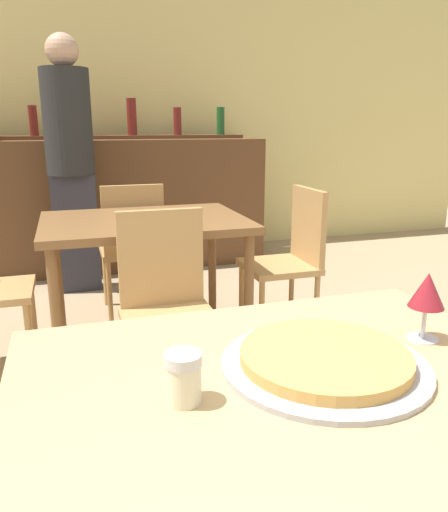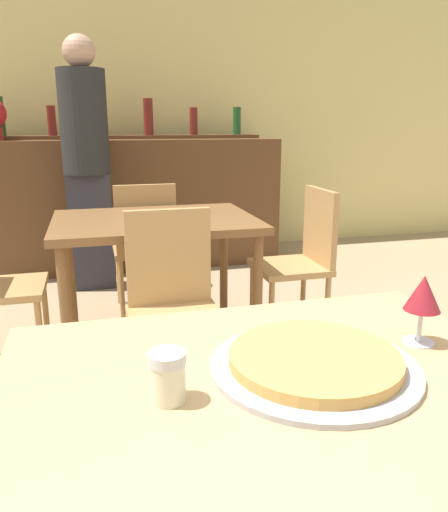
{
  "view_description": "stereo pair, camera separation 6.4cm",
  "coord_description": "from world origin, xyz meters",
  "px_view_note": "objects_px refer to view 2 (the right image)",
  "views": [
    {
      "loc": [
        -0.38,
        -0.81,
        1.24
      ],
      "look_at": [
        0.04,
        0.55,
        0.86
      ],
      "focal_mm": 35.0,
      "sensor_mm": 36.0,
      "label": 1
    },
    {
      "loc": [
        -0.32,
        -0.82,
        1.24
      ],
      "look_at": [
        0.04,
        0.55,
        0.86
      ],
      "focal_mm": 35.0,
      "sensor_mm": 36.0,
      "label": 2
    }
  ],
  "objects_px": {
    "pizza_tray": "(314,362)",
    "wine_glass": "(423,295)",
    "chair_far_side_right": "(303,254)",
    "person_standing": "(86,156)",
    "cheese_shaker": "(168,376)",
    "chair_far_side_front": "(173,298)",
    "chair_far_side_back": "(145,241)"
  },
  "relations": [
    {
      "from": "chair_far_side_right",
      "to": "person_standing",
      "type": "bearing_deg",
      "value": -136.17
    },
    {
      "from": "person_standing",
      "to": "wine_glass",
      "type": "height_order",
      "value": "person_standing"
    },
    {
      "from": "chair_far_side_right",
      "to": "pizza_tray",
      "type": "height_order",
      "value": "chair_far_side_right"
    },
    {
      "from": "chair_far_side_right",
      "to": "cheese_shaker",
      "type": "bearing_deg",
      "value": -30.29
    },
    {
      "from": "pizza_tray",
      "to": "wine_glass",
      "type": "bearing_deg",
      "value": 11.13
    },
    {
      "from": "pizza_tray",
      "to": "cheese_shaker",
      "type": "height_order",
      "value": "cheese_shaker"
    },
    {
      "from": "pizza_tray",
      "to": "person_standing",
      "type": "relative_size",
      "value": 0.23
    },
    {
      "from": "pizza_tray",
      "to": "person_standing",
      "type": "distance_m",
      "value": 3.07
    },
    {
      "from": "chair_far_side_front",
      "to": "wine_glass",
      "type": "distance_m",
      "value": 1.27
    },
    {
      "from": "chair_far_side_back",
      "to": "chair_far_side_right",
      "type": "xyz_separation_m",
      "value": [
        0.86,
        -0.57,
        0.0
      ]
    },
    {
      "from": "chair_far_side_back",
      "to": "chair_far_side_front",
      "type": "bearing_deg",
      "value": 90.0
    },
    {
      "from": "chair_far_side_right",
      "to": "cheese_shaker",
      "type": "xyz_separation_m",
      "value": [
        -1.06,
        -1.82,
        0.31
      ]
    },
    {
      "from": "chair_far_side_front",
      "to": "wine_glass",
      "type": "xyz_separation_m",
      "value": [
        0.38,
        -1.16,
        0.37
      ]
    },
    {
      "from": "chair_far_side_back",
      "to": "wine_glass",
      "type": "relative_size",
      "value": 5.53
    },
    {
      "from": "chair_far_side_back",
      "to": "cheese_shaker",
      "type": "relative_size",
      "value": 9.43
    },
    {
      "from": "cheese_shaker",
      "to": "chair_far_side_right",
      "type": "bearing_deg",
      "value": 59.71
    },
    {
      "from": "chair_far_side_back",
      "to": "pizza_tray",
      "type": "relative_size",
      "value": 2.1
    },
    {
      "from": "pizza_tray",
      "to": "wine_glass",
      "type": "relative_size",
      "value": 2.64
    },
    {
      "from": "chair_far_side_front",
      "to": "chair_far_side_back",
      "type": "bearing_deg",
      "value": 90.0
    },
    {
      "from": "chair_far_side_front",
      "to": "chair_far_side_back",
      "type": "height_order",
      "value": "same"
    },
    {
      "from": "chair_far_side_back",
      "to": "pizza_tray",
      "type": "bearing_deg",
      "value": 92.35
    },
    {
      "from": "chair_far_side_front",
      "to": "cheese_shaker",
      "type": "bearing_deg",
      "value": -99.27
    },
    {
      "from": "chair_far_side_front",
      "to": "chair_far_side_right",
      "type": "distance_m",
      "value": 1.03
    },
    {
      "from": "chair_far_side_right",
      "to": "pizza_tray",
      "type": "bearing_deg",
      "value": -23.19
    },
    {
      "from": "chair_far_side_front",
      "to": "person_standing",
      "type": "xyz_separation_m",
      "value": [
        -0.34,
        1.81,
        0.51
      ]
    },
    {
      "from": "chair_far_side_back",
      "to": "wine_glass",
      "type": "bearing_deg",
      "value": 99.31
    },
    {
      "from": "chair_far_side_right",
      "to": "wine_glass",
      "type": "relative_size",
      "value": 5.53
    },
    {
      "from": "chair_far_side_back",
      "to": "cheese_shaker",
      "type": "height_order",
      "value": "chair_far_side_back"
    },
    {
      "from": "cheese_shaker",
      "to": "pizza_tray",
      "type": "bearing_deg",
      "value": 7.63
    },
    {
      "from": "chair_far_side_right",
      "to": "cheese_shaker",
      "type": "relative_size",
      "value": 9.43
    },
    {
      "from": "chair_far_side_front",
      "to": "chair_far_side_back",
      "type": "xyz_separation_m",
      "value": [
        -0.0,
        1.13,
        0.0
      ]
    },
    {
      "from": "chair_far_side_right",
      "to": "pizza_tray",
      "type": "distance_m",
      "value": 1.96
    }
  ]
}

